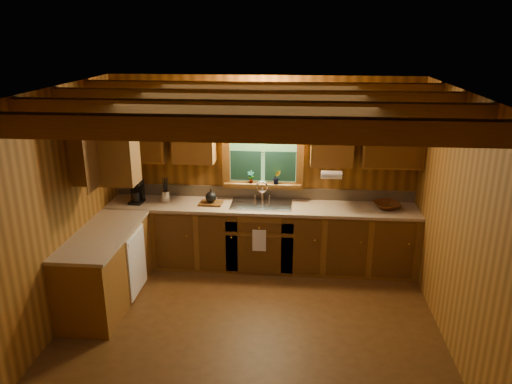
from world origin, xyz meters
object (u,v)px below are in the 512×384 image
object	(u,v)px
sink	(261,208)
wicker_basket	(387,205)
coffee_maker	(137,192)
cutting_board	(211,203)

from	to	relation	value
sink	wicker_basket	world-z (taller)	sink
coffee_maker	wicker_basket	xyz separation A→B (m)	(3.39, 0.06, -0.11)
cutting_board	wicker_basket	world-z (taller)	wicker_basket
coffee_maker	cutting_board	bearing A→B (deg)	4.63
cutting_board	wicker_basket	distance (m)	2.36
coffee_maker	wicker_basket	bearing A→B (deg)	5.04
cutting_board	coffee_maker	bearing A→B (deg)	-176.96
wicker_basket	cutting_board	bearing A→B (deg)	-178.80
sink	cutting_board	distance (m)	0.69
cutting_board	sink	bearing A→B (deg)	5.35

